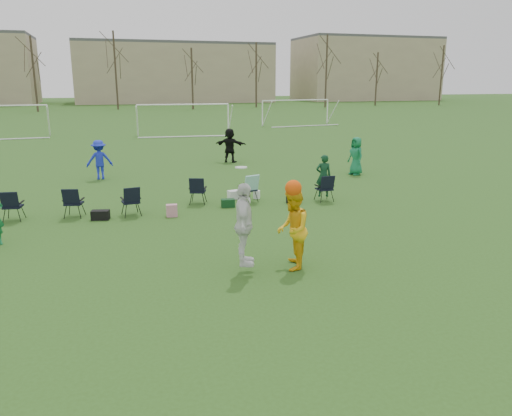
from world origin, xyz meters
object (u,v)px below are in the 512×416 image
object	(u,v)px
fielder_green_far	(356,156)
goal_mid	(183,111)
center_contest	(272,226)
goal_right	(296,105)
fielder_black	(230,145)
fielder_blue	(99,160)

from	to	relation	value
fielder_green_far	goal_mid	size ratio (longest dim) A/B	0.24
center_contest	goal_right	bearing A→B (deg)	68.07
fielder_black	center_contest	bearing A→B (deg)	113.15
goal_mid	goal_right	world-z (taller)	same
fielder_green_far	goal_mid	distance (m)	20.60
fielder_blue	fielder_green_far	distance (m)	11.61
fielder_blue	fielder_green_far	world-z (taller)	fielder_green_far
fielder_blue	fielder_green_far	bearing A→B (deg)	164.95
fielder_green_far	goal_right	world-z (taller)	goal_right
fielder_black	goal_mid	size ratio (longest dim) A/B	0.25
fielder_green_far	goal_right	xyz separation A→B (m)	(7.07, 25.98, 1.05)
fielder_green_far	fielder_blue	bearing A→B (deg)	-113.86
fielder_blue	goal_mid	size ratio (longest dim) A/B	0.23
center_contest	goal_mid	bearing A→B (deg)	85.03
center_contest	fielder_black	bearing A→B (deg)	79.67
fielder_black	goal_mid	world-z (taller)	goal_mid
center_contest	goal_right	world-z (taller)	goal_right
goal_right	center_contest	bearing A→B (deg)	-119.93
goal_mid	center_contest	bearing A→B (deg)	-90.97
fielder_black	goal_right	world-z (taller)	goal_right
fielder_green_far	goal_right	bearing A→B (deg)	152.18
fielder_black	goal_right	bearing A→B (deg)	-86.13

